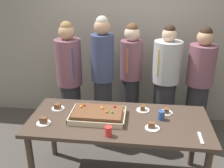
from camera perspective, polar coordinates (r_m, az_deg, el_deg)
name	(u,v)px	position (r m, az deg, el deg)	size (l,w,h in m)	color
interior_back_panel	(129,27)	(4.12, 3.78, 12.27)	(8.00, 0.12, 3.00)	#9E998E
party_table	(119,127)	(2.90, 1.45, -9.34)	(1.95, 0.85, 0.80)	#47382D
sheet_cake	(98,115)	(2.86, -3.09, -6.68)	(0.60, 0.40, 0.11)	beige
plated_slice_near_left	(166,112)	(3.03, 11.70, -5.94)	(0.15, 0.15, 0.06)	white
plated_slice_near_right	(58,107)	(3.12, -11.75, -4.99)	(0.15, 0.15, 0.07)	white
plated_slice_far_left	(44,122)	(2.86, -14.70, -7.94)	(0.15, 0.15, 0.07)	white
plated_slice_far_right	(152,127)	(2.72, 8.70, -9.18)	(0.15, 0.15, 0.07)	white
plated_slice_center_front	(143,109)	(3.04, 6.74, -5.46)	(0.15, 0.15, 0.06)	white
drink_cup_nearest	(108,131)	(2.56, -0.80, -10.26)	(0.07, 0.07, 0.10)	red
drink_cup_middle	(161,115)	(2.88, 10.71, -6.72)	(0.07, 0.07, 0.10)	#2D5199
cake_server_utensil	(201,138)	(2.69, 18.75, -11.06)	(0.03, 0.20, 0.01)	silver
person_serving_front	(70,80)	(3.73, -9.20, 0.94)	(0.35, 0.35, 1.69)	#28282D
person_green_shirt_behind	(131,76)	(3.86, 4.12, 1.71)	(0.32, 0.32, 1.64)	#28282D
person_striped_tie_right	(199,84)	(3.81, 18.41, -0.05)	(0.36, 0.36, 1.64)	#28282D
person_far_right_suit	(165,83)	(3.71, 11.52, 0.13)	(0.38, 0.38, 1.66)	#28282D
person_left_edge_reaching	(103,78)	(3.56, -2.02, 1.31)	(0.31, 0.31, 1.78)	#28282D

